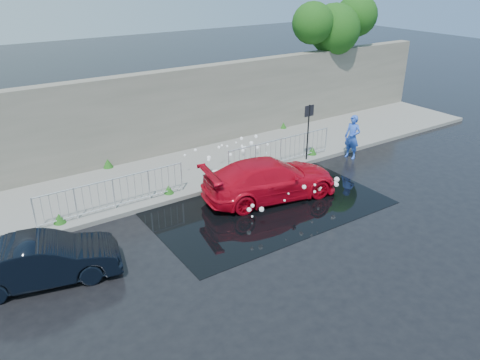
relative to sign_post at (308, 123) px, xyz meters
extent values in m
plane|color=black|center=(-4.20, -3.10, -1.72)|extent=(90.00, 90.00, 0.00)
cube|color=gray|center=(-4.20, 1.90, -1.65)|extent=(30.00, 4.00, 0.15)
cube|color=gray|center=(-4.20, -0.10, -1.64)|extent=(30.00, 0.25, 0.16)
cube|color=#646054|center=(-4.20, 4.10, 0.18)|extent=(30.00, 0.60, 3.50)
cube|color=black|center=(-3.70, -2.10, -1.72)|extent=(8.00, 5.00, 0.01)
cylinder|color=black|center=(0.00, 0.00, -0.47)|extent=(0.06, 0.06, 2.50)
cube|color=black|center=(0.00, 0.00, 0.53)|extent=(0.45, 0.04, 0.45)
cylinder|color=#332114|center=(5.80, 5.10, 0.78)|extent=(0.36, 0.36, 5.00)
sphere|color=#0D380F|center=(5.30, 4.30, 2.88)|extent=(2.59, 2.59, 2.59)
sphere|color=#0D380F|center=(6.80, 4.30, 3.48)|extent=(2.15, 2.15, 2.15)
sphere|color=#0D380F|center=(3.80, 4.30, 3.28)|extent=(2.04, 2.04, 2.04)
cylinder|color=silver|center=(-10.70, 0.25, -1.02)|extent=(0.05, 0.05, 1.10)
cylinder|color=silver|center=(-5.70, 0.25, -1.02)|extent=(0.05, 0.05, 1.10)
cylinder|color=silver|center=(-8.20, 0.25, -0.50)|extent=(5.00, 0.04, 0.04)
cylinder|color=silver|center=(-8.20, 0.25, -1.45)|extent=(5.00, 0.04, 0.04)
cylinder|color=silver|center=(-3.70, 0.25, -1.02)|extent=(0.05, 0.05, 1.10)
cylinder|color=silver|center=(1.30, 0.25, -1.02)|extent=(0.05, 0.05, 1.10)
cylinder|color=silver|center=(-1.20, 0.25, -0.50)|extent=(5.00, 0.04, 0.04)
cylinder|color=silver|center=(-1.20, 0.25, -1.45)|extent=(5.00, 0.04, 0.04)
cone|color=#1B4813|center=(-10.00, 0.30, -1.41)|extent=(0.40, 0.40, 0.32)
cone|color=#1B4813|center=(-6.20, 0.30, -1.42)|extent=(0.36, 0.36, 0.31)
cone|color=#1B4813|center=(-3.00, 0.30, -1.40)|extent=(0.44, 0.44, 0.35)
cone|color=#1B4813|center=(0.60, 0.30, -1.39)|extent=(0.38, 0.38, 0.36)
cone|color=#1B4813|center=(-7.20, 3.80, -1.39)|extent=(0.42, 0.42, 0.36)
cone|color=#1B4813|center=(1.80, 3.80, -1.43)|extent=(0.34, 0.34, 0.29)
sphere|color=white|center=(-3.12, 1.25, -0.72)|extent=(0.10, 0.10, 0.10)
sphere|color=white|center=(-3.23, -0.54, -1.39)|extent=(0.11, 0.11, 0.11)
sphere|color=white|center=(-2.48, 0.92, -0.81)|extent=(0.11, 0.11, 0.11)
sphere|color=white|center=(-3.03, -0.22, -1.28)|extent=(0.13, 0.13, 0.13)
sphere|color=white|center=(-1.94, -0.31, -1.22)|extent=(0.09, 0.09, 0.09)
sphere|color=white|center=(-2.11, 0.13, -1.09)|extent=(0.14, 0.14, 0.14)
sphere|color=white|center=(-2.56, 0.97, -0.83)|extent=(0.14, 0.14, 0.14)
sphere|color=white|center=(-4.42, 0.13, -1.11)|extent=(0.13, 0.13, 0.13)
sphere|color=white|center=(-2.53, -0.31, -1.18)|extent=(0.09, 0.09, 0.09)
sphere|color=white|center=(-4.43, -0.05, -1.01)|extent=(0.10, 0.10, 0.10)
sphere|color=white|center=(-3.28, 1.40, -0.70)|extent=(0.10, 0.10, 0.10)
sphere|color=white|center=(-1.67, 1.31, -0.61)|extent=(0.14, 0.14, 0.14)
sphere|color=white|center=(-2.68, -0.29, -1.31)|extent=(0.11, 0.11, 0.11)
sphere|color=white|center=(-3.29, -0.81, -1.49)|extent=(0.09, 0.09, 0.09)
sphere|color=white|center=(-4.93, 1.45, -0.77)|extent=(0.08, 0.08, 0.08)
sphere|color=white|center=(-4.47, -0.59, -1.46)|extent=(0.15, 0.15, 0.15)
sphere|color=white|center=(-2.53, 1.08, -0.77)|extent=(0.09, 0.09, 0.09)
sphere|color=white|center=(-4.69, -0.81, -1.50)|extent=(0.07, 0.07, 0.07)
sphere|color=white|center=(-3.36, 0.64, -0.83)|extent=(0.12, 0.12, 0.12)
sphere|color=white|center=(-2.09, 1.04, -0.73)|extent=(0.16, 0.16, 0.16)
sphere|color=white|center=(-4.15, 0.95, -0.88)|extent=(0.16, 0.16, 0.16)
sphere|color=white|center=(-2.68, 0.79, -0.86)|extent=(0.13, 0.13, 0.13)
sphere|color=white|center=(-4.34, 0.65, -0.83)|extent=(0.11, 0.11, 0.11)
sphere|color=white|center=(-2.76, -0.60, -1.36)|extent=(0.15, 0.15, 0.15)
sphere|color=white|center=(-2.02, 0.72, -0.84)|extent=(0.13, 0.13, 0.13)
sphere|color=white|center=(-3.75, -0.37, -1.11)|extent=(0.14, 0.14, 0.14)
sphere|color=white|center=(-4.41, -0.33, -1.32)|extent=(0.15, 0.15, 0.15)
sphere|color=white|center=(-4.83, -0.35, -1.14)|extent=(0.15, 0.15, 0.15)
sphere|color=white|center=(-4.40, 1.55, -0.71)|extent=(0.11, 0.11, 0.11)
sphere|color=white|center=(-3.88, -0.09, -1.15)|extent=(0.10, 0.10, 0.10)
sphere|color=white|center=(-2.26, 1.51, -0.64)|extent=(0.13, 0.13, 0.13)
sphere|color=white|center=(-1.46, 0.78, -0.84)|extent=(0.09, 0.09, 0.09)
sphere|color=white|center=(-4.58, -0.14, -1.15)|extent=(0.11, 0.11, 0.11)
sphere|color=white|center=(-2.00, -0.62, -1.46)|extent=(0.08, 0.08, 0.08)
sphere|color=white|center=(-1.63, -0.18, -1.27)|extent=(0.07, 0.07, 0.07)
sphere|color=white|center=(-3.46, 1.34, -0.73)|extent=(0.12, 0.12, 0.12)
sphere|color=white|center=(-3.77, 0.05, -1.12)|extent=(0.06, 0.06, 0.06)
sphere|color=white|center=(-1.85, 0.35, -1.00)|extent=(0.09, 0.09, 0.09)
sphere|color=white|center=(-2.62, 1.37, -0.71)|extent=(0.07, 0.07, 0.07)
sphere|color=white|center=(-3.86, -0.28, -1.14)|extent=(0.13, 0.13, 0.13)
sphere|color=white|center=(-4.70, -2.74, -1.58)|extent=(0.07, 0.07, 0.07)
sphere|color=white|center=(-2.27, -3.00, -0.98)|extent=(0.09, 0.09, 0.09)
sphere|color=white|center=(-1.50, -3.26, -1.07)|extent=(0.16, 0.16, 0.16)
sphere|color=white|center=(-4.83, -2.75, -1.28)|extent=(0.15, 0.15, 0.15)
sphere|color=white|center=(-2.43, -3.46, -0.86)|extent=(0.07, 0.07, 0.07)
sphere|color=white|center=(-4.13, -3.65, -0.77)|extent=(0.07, 0.07, 0.07)
sphere|color=white|center=(-4.78, -3.35, -1.03)|extent=(0.16, 0.16, 0.16)
sphere|color=white|center=(-1.84, -3.58, -0.67)|extent=(0.18, 0.18, 0.18)
sphere|color=white|center=(-4.97, -3.14, -0.93)|extent=(0.12, 0.12, 0.12)
sphere|color=white|center=(-2.78, -3.54, -0.88)|extent=(0.09, 0.09, 0.09)
sphere|color=white|center=(-2.92, -3.18, -0.82)|extent=(0.14, 0.14, 0.14)
sphere|color=white|center=(-1.86, -2.81, -1.33)|extent=(0.13, 0.13, 0.13)
sphere|color=white|center=(-1.52, -3.20, -0.99)|extent=(0.08, 0.08, 0.08)
sphere|color=white|center=(-3.63, -3.23, -0.85)|extent=(0.06, 0.06, 0.06)
imported|color=red|center=(-3.20, -1.69, -1.02)|extent=(5.14, 2.79, 1.41)
imported|color=black|center=(-11.03, -2.35, -1.09)|extent=(4.04, 2.17, 1.26)
imported|color=blue|center=(1.98, -0.62, -0.79)|extent=(0.59, 0.77, 1.87)
camera|label=1|loc=(-12.41, -13.56, 5.84)|focal=35.00mm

